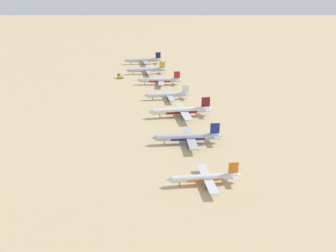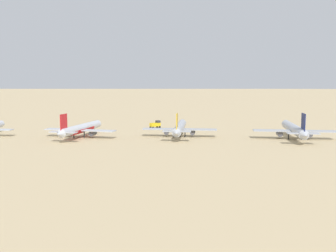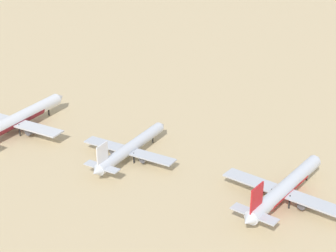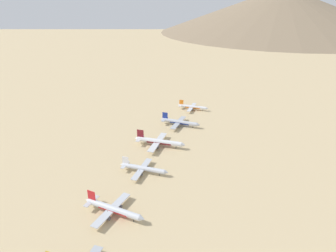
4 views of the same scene
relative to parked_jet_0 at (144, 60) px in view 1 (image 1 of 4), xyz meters
The scene contains 9 objects.
ground_plane 131.20m from the parked_jet_0, 95.88° to the left, with size 1800.00×1800.00×0.00m, color tan.
parked_jet_0 is the anchor object (origin of this frame).
parked_jet_1 47.09m from the parked_jet_0, 92.72° to the left, with size 38.94×31.67×11.22m.
parked_jet_2 88.32m from the parked_jet_0, 97.77° to the left, with size 38.40×31.21×11.07m.
parked_jet_3 132.28m from the parked_jet_0, 96.80° to the left, with size 34.78×28.28×10.02m.
parked_jet_4 171.86m from the parked_jet_0, 97.08° to the left, with size 42.10×34.26×12.13m.
parked_jet_5 215.00m from the parked_jet_0, 95.32° to the left, with size 38.18×30.93×11.03m.
parked_jet_6 258.92m from the parked_jet_0, 94.80° to the left, with size 32.66×26.53×9.42m.
service_truck 66.87m from the parked_jet_0, 70.51° to the left, with size 5.49×5.40×3.90m.
Camera 1 is at (18.08, 269.21, 79.91)m, focal length 41.04 mm.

